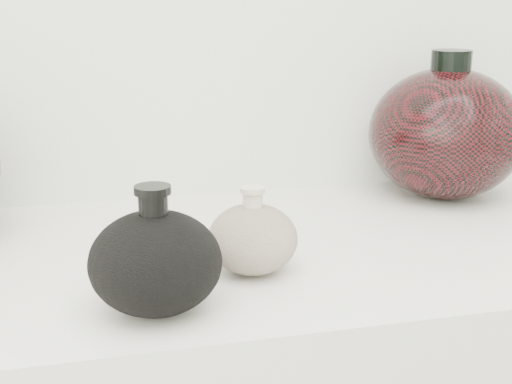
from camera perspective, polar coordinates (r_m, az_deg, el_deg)
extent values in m
cube|color=beige|center=(0.91, -3.94, -5.49)|extent=(1.20, 0.50, 0.03)
ellipsoid|color=black|center=(0.73, -8.04, -5.61)|extent=(0.18, 0.18, 0.11)
cylinder|color=black|center=(0.71, -8.23, -1.05)|extent=(0.04, 0.04, 0.03)
cylinder|color=black|center=(0.70, -8.28, 0.18)|extent=(0.05, 0.05, 0.01)
ellipsoid|color=beige|center=(0.82, -0.27, -3.77)|extent=(0.11, 0.11, 0.08)
cylinder|color=#C2B69C|center=(0.81, -0.27, -0.65)|extent=(0.02, 0.02, 0.02)
cylinder|color=#C2B69C|center=(0.80, -0.27, 0.19)|extent=(0.03, 0.03, 0.01)
ellipsoid|color=black|center=(1.15, 14.96, 4.53)|extent=(0.27, 0.27, 0.20)
cylinder|color=black|center=(1.13, 15.35, 9.94)|extent=(0.07, 0.07, 0.04)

